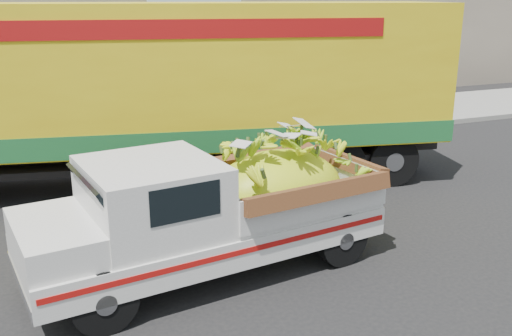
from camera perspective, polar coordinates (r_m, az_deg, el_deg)
name	(u,v)px	position (r m, az deg, el deg)	size (l,w,h in m)	color
ground	(260,262)	(8.91, 0.36, -9.37)	(100.00, 100.00, 0.00)	black
curb	(158,151)	(14.94, -9.79, 1.66)	(60.00, 0.25, 0.15)	gray
sidewalk	(141,134)	(16.93, -11.42, 3.36)	(60.00, 4.00, 0.14)	gray
building_right	(402,16)	(28.76, 14.39, 14.54)	(14.00, 6.00, 6.00)	gray
pickup_truck	(231,205)	(8.43, -2.50, -3.74)	(5.38, 2.56, 1.81)	black
semi_trailer	(167,86)	(12.11, -8.92, 8.06)	(12.09, 4.87, 3.80)	black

